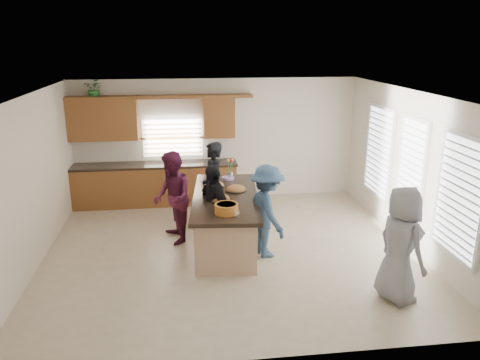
{
  "coord_description": "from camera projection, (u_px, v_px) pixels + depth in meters",
  "views": [
    {
      "loc": [
        -0.79,
        -7.64,
        3.67
      ],
      "look_at": [
        0.24,
        0.56,
        1.15
      ],
      "focal_mm": 35.0,
      "sensor_mm": 36.0,
      "label": 1
    }
  ],
  "objects": [
    {
      "name": "woman_left_front",
      "position": [
        213.0,
        208.0,
        8.22
      ],
      "size": [
        0.75,
        1.01,
        1.59
      ],
      "primitive_type": "imported",
      "rotation": [
        0.0,
        0.0,
        -1.13
      ],
      "color": "black",
      "rests_on": "ground"
    },
    {
      "name": "woman_left_mid",
      "position": [
        173.0,
        198.0,
        8.56
      ],
      "size": [
        0.81,
        0.96,
        1.72
      ],
      "primitive_type": "imported",
      "rotation": [
        0.0,
        0.0,
        -1.36
      ],
      "color": "#581A36",
      "rests_on": "ground"
    },
    {
      "name": "woman_right_front",
      "position": [
        401.0,
        245.0,
        6.61
      ],
      "size": [
        0.75,
        0.96,
        1.73
      ],
      "primitive_type": "imported",
      "rotation": [
        0.0,
        0.0,
        1.84
      ],
      "color": "gray",
      "rests_on": "ground"
    },
    {
      "name": "platter_front",
      "position": [
        220.0,
        199.0,
        8.14
      ],
      "size": [
        0.39,
        0.39,
        0.16
      ],
      "color": "black",
      "rests_on": "island"
    },
    {
      "name": "clear_cup",
      "position": [
        237.0,
        214.0,
        7.38
      ],
      "size": [
        0.09,
        0.09,
        0.09
      ],
      "primitive_type": "cylinder",
      "color": "white",
      "rests_on": "island"
    },
    {
      "name": "platter_mid",
      "position": [
        236.0,
        189.0,
        8.66
      ],
      "size": [
        0.4,
        0.4,
        0.16
      ],
      "color": "black",
      "rests_on": "island"
    },
    {
      "name": "woman_left_back",
      "position": [
        213.0,
        187.0,
        9.13
      ],
      "size": [
        0.5,
        0.69,
        1.77
      ],
      "primitive_type": "imported",
      "rotation": [
        0.0,
        0.0,
        -1.44
      ],
      "color": "black",
      "rests_on": "ground"
    },
    {
      "name": "woman_right_back",
      "position": [
        267.0,
        211.0,
        8.02
      ],
      "size": [
        0.85,
        1.17,
        1.63
      ],
      "primitive_type": "imported",
      "rotation": [
        0.0,
        0.0,
        1.82
      ],
      "color": "#314D6C",
      "rests_on": "ground"
    },
    {
      "name": "plate_stack",
      "position": [
        228.0,
        178.0,
        9.36
      ],
      "size": [
        0.25,
        0.25,
        0.05
      ],
      "primitive_type": "cylinder",
      "color": "#B88DCE",
      "rests_on": "island"
    },
    {
      "name": "room_shell",
      "position": [
        230.0,
        147.0,
        7.86
      ],
      "size": [
        6.52,
        6.02,
        2.81
      ],
      "color": "silver",
      "rests_on": "ground"
    },
    {
      "name": "island",
      "position": [
        226.0,
        221.0,
        8.56
      ],
      "size": [
        1.4,
        2.8,
        0.95
      ],
      "rotation": [
        0.0,
        0.0,
        -0.09
      ],
      "color": "tan",
      "rests_on": "ground"
    },
    {
      "name": "flower_vase",
      "position": [
        230.0,
        168.0,
        9.37
      ],
      "size": [
        0.14,
        0.14,
        0.41
      ],
      "color": "silver",
      "rests_on": "island"
    },
    {
      "name": "potted_plant",
      "position": [
        95.0,
        89.0,
        10.01
      ],
      "size": [
        0.5,
        0.47,
        0.45
      ],
      "primitive_type": "imported",
      "rotation": [
        0.0,
        0.0,
        -0.36
      ],
      "color": "#2B6C2C",
      "rests_on": "back_cabinetry"
    },
    {
      "name": "salad_bowl",
      "position": [
        227.0,
        208.0,
        7.52
      ],
      "size": [
        0.39,
        0.39,
        0.16
      ],
      "color": "orange",
      "rests_on": "island"
    },
    {
      "name": "floor",
      "position": [
        230.0,
        250.0,
        8.41
      ],
      "size": [
        6.5,
        6.5,
        0.0
      ],
      "primitive_type": "plane",
      "color": "beige",
      "rests_on": "ground"
    },
    {
      "name": "platter_back",
      "position": [
        216.0,
        185.0,
        8.89
      ],
      "size": [
        0.34,
        0.34,
        0.14
      ],
      "color": "black",
      "rests_on": "island"
    },
    {
      "name": "back_cabinetry",
      "position": [
        153.0,
        165.0,
        10.57
      ],
      "size": [
        4.08,
        0.66,
        2.46
      ],
      "color": "brown",
      "rests_on": "ground"
    },
    {
      "name": "right_wall_glazing",
      "position": [
        411.0,
        175.0,
        8.28
      ],
      "size": [
        0.06,
        4.0,
        2.25
      ],
      "color": "white",
      "rests_on": "ground"
    }
  ]
}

